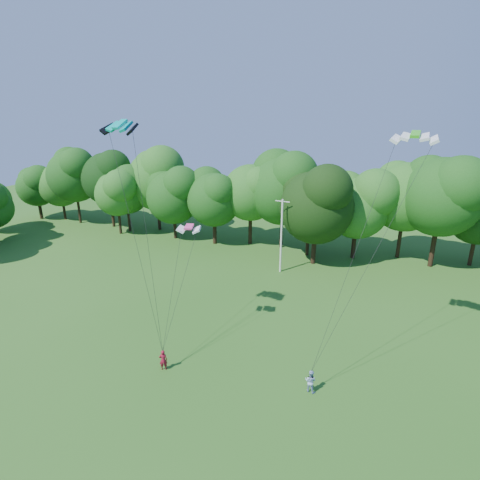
% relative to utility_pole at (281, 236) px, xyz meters
% --- Properties ---
extents(utility_pole, '(1.68, 0.40, 8.50)m').
position_rel_utility_pole_xyz_m(utility_pole, '(0.00, 0.00, 0.00)').
color(utility_pole, silver).
rests_on(utility_pole, ground).
extents(kite_flyer_left, '(0.67, 0.57, 1.55)m').
position_rel_utility_pole_xyz_m(kite_flyer_left, '(-3.74, -20.00, -3.58)').
color(kite_flyer_left, maroon).
rests_on(kite_flyer_left, ground).
extents(kite_flyer_right, '(0.88, 0.75, 1.56)m').
position_rel_utility_pole_xyz_m(kite_flyer_right, '(6.40, -18.84, -3.58)').
color(kite_flyer_right, '#9FB8DD').
rests_on(kite_flyer_right, ground).
extents(kite_teal, '(2.63, 1.34, 0.67)m').
position_rel_utility_pole_xyz_m(kite_teal, '(-7.25, -17.55, 12.21)').
color(kite_teal, '#05A89B').
rests_on(kite_teal, ground).
extents(kite_green, '(2.88, 1.65, 0.46)m').
position_rel_utility_pole_xyz_m(kite_green, '(11.11, -12.96, 11.65)').
color(kite_green, green).
rests_on(kite_green, ground).
extents(kite_pink, '(1.89, 1.19, 0.28)m').
position_rel_utility_pole_xyz_m(kite_pink, '(-3.60, -15.44, 4.94)').
color(kite_pink, '#F64494').
rests_on(kite_pink, ground).
extents(tree_back_west, '(7.91, 7.91, 11.51)m').
position_rel_utility_pole_xyz_m(tree_back_west, '(-26.07, 8.26, 2.83)').
color(tree_back_west, '#302113').
rests_on(tree_back_west, ground).
extents(tree_back_center, '(9.46, 9.46, 13.76)m').
position_rel_utility_pole_xyz_m(tree_back_center, '(3.20, 3.84, 4.23)').
color(tree_back_center, '#311E13').
rests_on(tree_back_center, ground).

